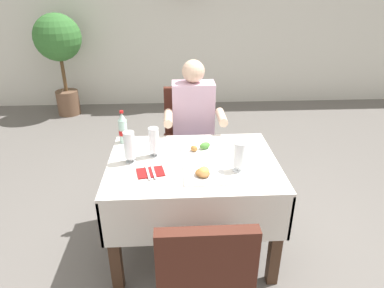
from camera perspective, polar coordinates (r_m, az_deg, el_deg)
ground_plane at (r=2.67m, az=1.78°, el=-17.84°), size 11.00×11.00×0.00m
back_wall at (r=5.46m, az=-1.32°, el=21.77°), size 11.00×0.12×2.91m
main_dining_table at (r=2.38m, az=0.13°, el=-6.51°), size 1.14×0.85×0.74m
chair_far_diner_seat at (r=3.11m, az=-0.74°, el=1.35°), size 0.44×0.50×0.97m
chair_near_camera_side at (r=1.76m, az=1.79°, el=-21.37°), size 0.44×0.50×0.97m
seated_diner_far at (r=2.95m, az=0.28°, el=3.27°), size 0.50×0.46×1.26m
plate_near_camera at (r=2.12m, az=1.93°, el=-4.98°), size 0.25×0.25×0.06m
plate_far_diner at (r=2.43m, az=1.03°, el=-0.73°), size 0.22×0.22×0.06m
beer_glass_left at (r=2.27m, az=-10.44°, el=-0.52°), size 0.07×0.07×0.22m
beer_glass_middle at (r=2.15m, az=7.90°, el=-2.11°), size 0.07×0.07×0.20m
beer_glass_right at (r=2.32m, az=-6.43°, el=0.48°), size 0.07×0.07×0.21m
cola_bottle_primary at (r=2.56m, az=-11.52°, el=2.53°), size 0.06×0.06×0.25m
napkin_cutlery_set at (r=2.17m, az=-6.98°, el=-4.71°), size 0.19×0.20×0.01m
potted_plant_corner at (r=5.28m, az=-21.47°, el=15.08°), size 0.65×0.65×1.45m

